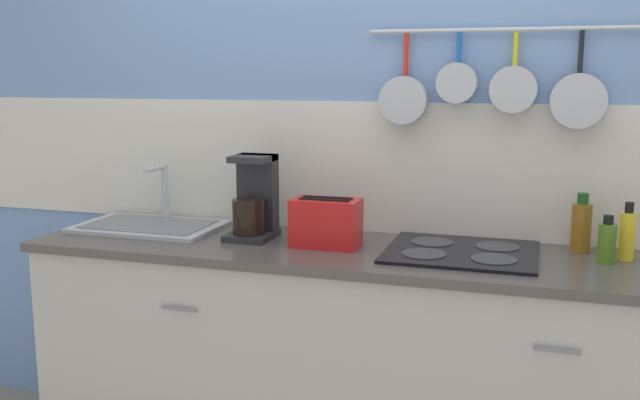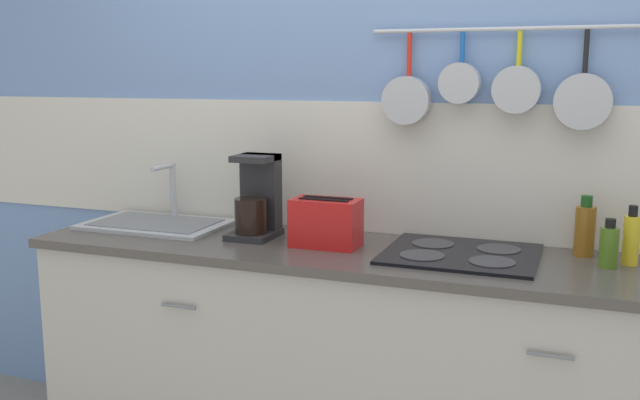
# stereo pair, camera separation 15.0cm
# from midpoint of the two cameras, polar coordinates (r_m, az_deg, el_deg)

# --- Properties ---
(wall_back) EXTENTS (7.20, 0.15, 2.60)m
(wall_back) POSITION_cam_midpoint_polar(r_m,az_deg,el_deg) (2.86, 4.44, 4.23)
(wall_back) COLOR #7293C6
(wall_back) RESTS_ON ground_plane
(cabinet_base) EXTENTS (2.58, 0.57, 0.90)m
(cabinet_base) POSITION_cam_midpoint_polar(r_m,az_deg,el_deg) (2.76, 2.54, -13.88)
(cabinet_base) COLOR #B7B2A8
(cabinet_base) RESTS_ON ground_plane
(countertop) EXTENTS (2.62, 0.59, 0.03)m
(countertop) POSITION_cam_midpoint_polar(r_m,az_deg,el_deg) (2.61, 2.62, -4.41)
(countertop) COLOR #4C4742
(countertop) RESTS_ON cabinet_base
(sink_basin) EXTENTS (0.59, 0.38, 0.25)m
(sink_basin) POSITION_cam_midpoint_polar(r_m,az_deg,el_deg) (3.07, -14.82, -1.84)
(sink_basin) COLOR #B7BABF
(sink_basin) RESTS_ON countertop
(coffee_maker) EXTENTS (0.17, 0.21, 0.32)m
(coffee_maker) POSITION_cam_midpoint_polar(r_m,az_deg,el_deg) (2.80, -6.83, -0.26)
(coffee_maker) COLOR #262628
(coffee_maker) RESTS_ON countertop
(toaster) EXTENTS (0.27, 0.14, 0.18)m
(toaster) POSITION_cam_midpoint_polar(r_m,az_deg,el_deg) (2.64, -1.16, -1.83)
(toaster) COLOR red
(toaster) RESTS_ON countertop
(cooktop) EXTENTS (0.53, 0.46, 0.01)m
(cooktop) POSITION_cam_midpoint_polar(r_m,az_deg,el_deg) (2.59, 9.63, -4.11)
(cooktop) COLOR black
(cooktop) RESTS_ON countertop
(bottle_sesame_oil) EXTENTS (0.07, 0.07, 0.21)m
(bottle_sesame_oil) POSITION_cam_midpoint_polar(r_m,az_deg,el_deg) (2.69, 18.68, -2.01)
(bottle_sesame_oil) COLOR #8C5919
(bottle_sesame_oil) RESTS_ON countertop
(bottle_vinegar) EXTENTS (0.06, 0.06, 0.16)m
(bottle_vinegar) POSITION_cam_midpoint_polar(r_m,az_deg,el_deg) (2.57, 20.44, -3.19)
(bottle_vinegar) COLOR #4C721E
(bottle_vinegar) RESTS_ON countertop
(bottle_olive_oil) EXTENTS (0.05, 0.05, 0.20)m
(bottle_olive_oil) POSITION_cam_midpoint_polar(r_m,az_deg,el_deg) (2.63, 21.89, -2.60)
(bottle_olive_oil) COLOR yellow
(bottle_olive_oil) RESTS_ON countertop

